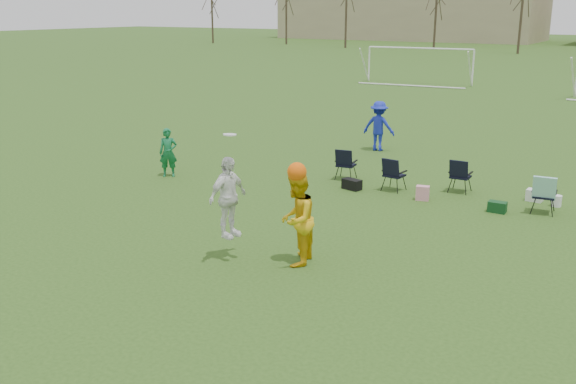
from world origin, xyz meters
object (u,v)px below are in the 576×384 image
Objects in this scene: center_contest at (273,210)px; fielder_green_near at (168,153)px; fielder_blue at (379,126)px; goal_left at (420,55)px.

fielder_green_near is at bearing 147.45° from center_contest.
center_contest is (2.58, -11.10, 0.21)m from fielder_blue.
fielder_blue is 0.25× the size of goal_left.
center_contest is at bearing -68.39° from fielder_green_near.
fielder_blue is 22.55m from goal_left.
center_contest is 33.91m from goal_left.
fielder_green_near is 0.20× the size of goal_left.
goal_left is at bearing 59.21° from fielder_green_near.
fielder_green_near is at bearing 54.80° from fielder_blue.
fielder_green_near is 0.83× the size of fielder_blue.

